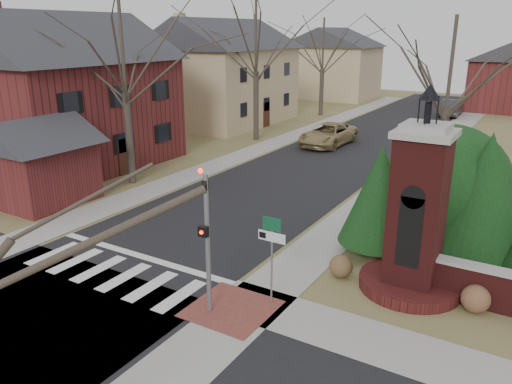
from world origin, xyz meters
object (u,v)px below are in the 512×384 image
Objects in this scene: sign_post at (272,243)px; brick_gate_monument at (416,226)px; traffic_signal_pole at (207,230)px; distant_car at (451,108)px; pickup_truck at (328,135)px.

brick_gate_monument reaches higher than sign_post.
traffic_signal_pole is 40.62m from distant_car.
traffic_signal_pole is 23.32m from pickup_truck.
brick_gate_monument is at bearing -57.12° from pickup_truck.
distant_car is at bearing 98.81° from brick_gate_monument.
brick_gate_monument is at bearing 41.42° from sign_post.
pickup_truck is at bearing 104.70° from traffic_signal_pole.
brick_gate_monument is at bearing 43.24° from traffic_signal_pole.
traffic_signal_pole is 1.64× the size of sign_post.
traffic_signal_pole is 2.02m from sign_post.
distant_car is (-0.90, 40.57, -1.79)m from traffic_signal_pole.
brick_gate_monument reaches higher than distant_car.
sign_post is (1.29, 1.41, -0.64)m from traffic_signal_pole.
traffic_signal_pole reaches higher than distant_car.
sign_post is 22.30m from pickup_truck.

